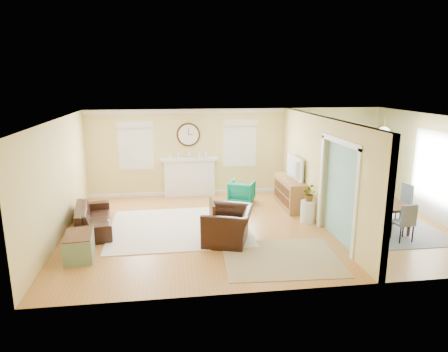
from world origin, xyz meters
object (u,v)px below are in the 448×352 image
at_px(eames_chair, 228,225).
at_px(credenza, 291,193).
at_px(sofa, 93,218).
at_px(green_chair, 242,192).
at_px(dining_table, 375,211).

relative_size(eames_chair, credenza, 0.70).
relative_size(sofa, green_chair, 2.87).
xyz_separation_m(sofa, credenza, (5.10, 1.06, 0.11)).
bearing_deg(credenza, sofa, -168.21).
xyz_separation_m(sofa, dining_table, (6.72, -0.55, 0.04)).
bearing_deg(green_chair, credenza, -179.70).
bearing_deg(green_chair, eames_chair, 98.60).
relative_size(sofa, eames_chair, 1.73).
distance_m(green_chair, dining_table, 3.64).
relative_size(green_chair, dining_table, 0.37).
bearing_deg(sofa, dining_table, -104.27).
height_order(green_chair, credenza, credenza).
bearing_deg(credenza, green_chair, 155.75).
bearing_deg(sofa, credenza, -87.78).
bearing_deg(dining_table, sofa, 88.03).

